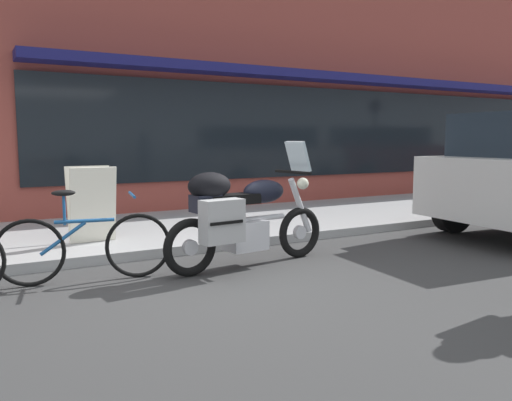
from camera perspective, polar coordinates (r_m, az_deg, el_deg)
ground_plane at (r=5.02m, az=-6.20°, el=-9.39°), size 80.00×80.00×0.00m
storefront_building at (r=11.61m, az=9.90°, el=13.97°), size 18.74×0.90×5.84m
touring_motorcycle at (r=5.53m, az=-1.71°, el=-1.56°), size 2.07×0.81×1.38m
parked_bicycle at (r=5.32m, az=-18.46°, el=-4.78°), size 1.65×0.48×0.92m
sandwich_board_sign at (r=6.73m, az=-17.80°, el=-0.38°), size 0.55×0.41×0.94m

